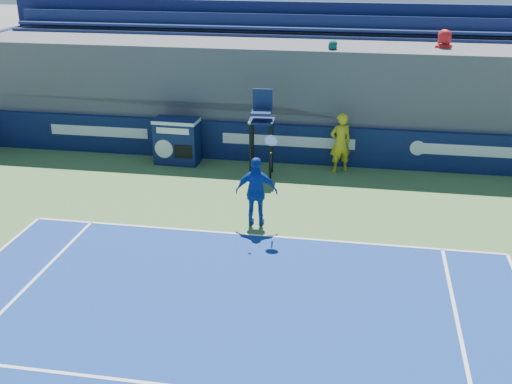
% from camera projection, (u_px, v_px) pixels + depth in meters
% --- Properties ---
extents(ball_person, '(0.76, 0.65, 1.76)m').
position_uv_depth(ball_person, '(340.00, 143.00, 18.50)').
color(ball_person, gold).
rests_on(ball_person, apron).
extents(back_hoarding, '(20.40, 0.21, 1.20)m').
position_uv_depth(back_hoarding, '(288.00, 144.00, 19.35)').
color(back_hoarding, '#0C1844').
rests_on(back_hoarding, ground).
extents(match_clock, '(1.34, 0.77, 1.40)m').
position_uv_depth(match_clock, '(177.00, 140.00, 19.27)').
color(match_clock, '#0E1A48').
rests_on(match_clock, ground).
extents(umpire_chair, '(0.74, 0.74, 2.48)m').
position_uv_depth(umpire_chair, '(262.00, 124.00, 18.02)').
color(umpire_chair, black).
rests_on(umpire_chair, ground).
extents(tennis_player, '(1.02, 0.48, 2.57)m').
position_uv_depth(tennis_player, '(257.00, 192.00, 15.04)').
color(tennis_player, '#133A9B').
rests_on(tennis_player, apron).
extents(stadium_seating, '(21.00, 4.05, 4.40)m').
position_uv_depth(stadium_seating, '(297.00, 89.00, 20.77)').
color(stadium_seating, '#515156').
rests_on(stadium_seating, ground).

